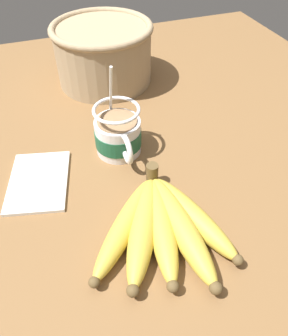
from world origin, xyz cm
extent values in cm
cube|color=brown|center=(0.00, 0.00, 1.75)|extent=(121.06, 121.06, 3.49)
cylinder|color=silver|center=(-5.27, 0.62, 6.75)|extent=(8.16, 8.16, 6.51)
cylinder|color=#195638|center=(-5.27, 0.62, 6.60)|extent=(8.36, 8.36, 3.11)
torus|color=silver|center=(-0.34, 0.62, 7.93)|extent=(5.16, 0.90, 5.16)
cylinder|color=#997551|center=(-5.27, 0.62, 10.10)|extent=(6.96, 6.96, 0.40)
torus|color=silver|center=(-5.27, 0.62, 12.37)|extent=(8.16, 8.16, 0.60)
cylinder|color=silver|center=(-8.77, 0.62, 12.22)|extent=(4.63, 0.50, 14.59)
ellipsoid|color=silver|center=(-6.69, 0.62, 4.99)|extent=(3.00, 2.00, 0.80)
cylinder|color=brown|center=(4.75, 3.37, 6.16)|extent=(2.00, 2.00, 3.00)
ellipsoid|color=gold|center=(12.47, -3.56, 5.14)|extent=(16.16, 14.99, 3.30)
sphere|color=brown|center=(19.45, -9.83, 5.14)|extent=(1.48, 1.48, 1.48)
ellipsoid|color=gold|center=(13.91, -1.38, 5.33)|extent=(18.24, 11.85, 3.68)
sphere|color=brown|center=(22.18, -5.68, 5.33)|extent=(1.66, 1.66, 1.66)
ellipsoid|color=gold|center=(14.50, 1.13, 5.27)|extent=(18.35, 7.49, 3.54)
sphere|color=brown|center=(23.28, -0.88, 5.27)|extent=(1.60, 1.60, 1.60)
ellipsoid|color=gold|center=(15.52, 3.67, 5.37)|extent=(19.64, 4.29, 3.75)
sphere|color=brown|center=(25.29, 3.93, 5.37)|extent=(1.69, 1.69, 1.69)
ellipsoid|color=gold|center=(14.26, 6.11, 5.19)|extent=(18.03, 8.18, 3.38)
sphere|color=brown|center=(22.80, 8.57, 5.19)|extent=(1.52, 1.52, 1.52)
cylinder|color=tan|center=(-30.96, 4.91, 9.76)|extent=(21.59, 21.59, 12.53)
torus|color=tan|center=(-30.96, 4.91, 16.02)|extent=(22.67, 22.67, 1.51)
cube|color=white|center=(-1.81, -14.43, 3.79)|extent=(15.47, 12.48, 0.60)
camera|label=1|loc=(39.46, -10.41, 43.69)|focal=35.00mm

